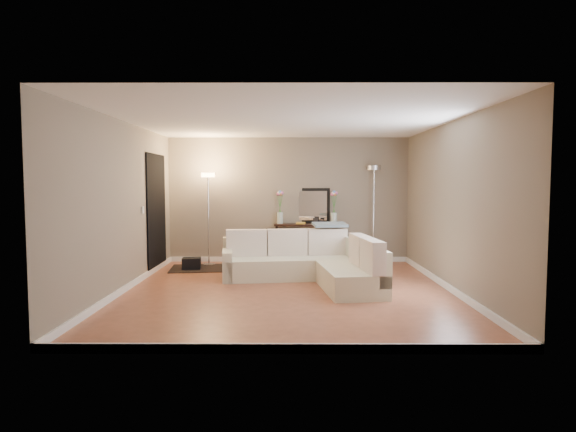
{
  "coord_description": "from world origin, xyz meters",
  "views": [
    {
      "loc": [
        0.03,
        -7.32,
        1.67
      ],
      "look_at": [
        0.0,
        0.8,
        1.1
      ],
      "focal_mm": 30.0,
      "sensor_mm": 36.0,
      "label": 1
    }
  ],
  "objects_px": {
    "console_table": "(303,241)",
    "floor_lamp_lit": "(208,200)",
    "floor_lamp_unlit": "(374,194)",
    "sectional_sofa": "(312,263)"
  },
  "relations": [
    {
      "from": "sectional_sofa",
      "to": "floor_lamp_unlit",
      "type": "height_order",
      "value": "floor_lamp_unlit"
    },
    {
      "from": "floor_lamp_lit",
      "to": "floor_lamp_unlit",
      "type": "xyz_separation_m",
      "value": [
        3.36,
        0.31,
        0.11
      ]
    },
    {
      "from": "console_table",
      "to": "floor_lamp_lit",
      "type": "distance_m",
      "value": 2.11
    },
    {
      "from": "console_table",
      "to": "floor_lamp_lit",
      "type": "relative_size",
      "value": 0.73
    },
    {
      "from": "console_table",
      "to": "floor_lamp_unlit",
      "type": "height_order",
      "value": "floor_lamp_unlit"
    },
    {
      "from": "console_table",
      "to": "floor_lamp_unlit",
      "type": "xyz_separation_m",
      "value": [
        1.46,
        -0.02,
        0.96
      ]
    },
    {
      "from": "sectional_sofa",
      "to": "floor_lamp_lit",
      "type": "xyz_separation_m",
      "value": [
        -2.0,
        1.56,
        1.0
      ]
    },
    {
      "from": "floor_lamp_lit",
      "to": "floor_lamp_unlit",
      "type": "height_order",
      "value": "floor_lamp_unlit"
    },
    {
      "from": "console_table",
      "to": "floor_lamp_unlit",
      "type": "relative_size",
      "value": 0.67
    },
    {
      "from": "floor_lamp_lit",
      "to": "floor_lamp_unlit",
      "type": "relative_size",
      "value": 0.92
    }
  ]
}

